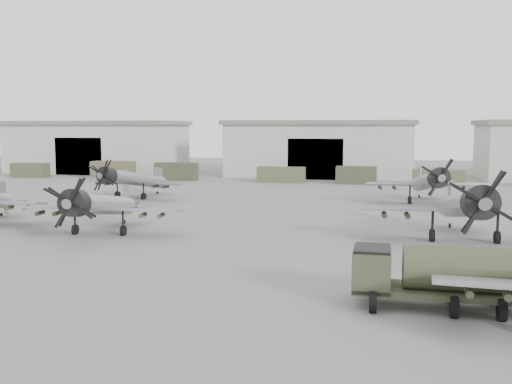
% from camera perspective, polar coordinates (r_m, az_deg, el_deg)
% --- Properties ---
extents(ground, '(220.00, 220.00, 0.00)m').
position_cam_1_polar(ground, '(30.60, -5.38, -8.02)').
color(ground, slate).
rests_on(ground, ground).
extents(hangar_left, '(29.00, 14.80, 8.70)m').
position_cam_1_polar(hangar_left, '(101.74, -15.47, 4.42)').
color(hangar_left, '#B4B3A8').
rests_on(hangar_left, ground).
extents(hangar_center, '(29.00, 14.80, 8.70)m').
position_cam_1_polar(hangar_center, '(90.71, 6.42, 4.38)').
color(hangar_center, '#B4B3A8').
rests_on(hangar_center, ground).
extents(support_truck_0, '(5.54, 2.20, 2.18)m').
position_cam_1_polar(support_truck_0, '(94.35, -21.66, 2.05)').
color(support_truck_0, '#41432C').
rests_on(support_truck_0, ground).
extents(support_truck_1, '(6.39, 2.20, 2.62)m').
position_cam_1_polar(support_truck_1, '(87.43, -14.09, 2.14)').
color(support_truck_1, '#4B4B31').
rests_on(support_truck_1, ground).
extents(support_truck_2, '(6.08, 2.20, 2.55)m').
position_cam_1_polar(support_truck_2, '(83.54, -7.97, 2.06)').
color(support_truck_2, '#353925').
rests_on(support_truck_2, ground).
extents(support_truck_3, '(6.62, 2.20, 2.15)m').
position_cam_1_polar(support_truck_3, '(79.61, 2.54, 1.75)').
color(support_truck_3, '#474930').
rests_on(support_truck_3, ground).
extents(support_truck_4, '(5.44, 2.20, 2.37)m').
position_cam_1_polar(support_truck_4, '(78.56, 9.99, 1.67)').
color(support_truck_4, '#373925').
rests_on(support_truck_4, ground).
extents(support_truck_5, '(6.52, 2.20, 2.06)m').
position_cam_1_polar(support_truck_5, '(78.93, 17.78, 1.37)').
color(support_truck_5, '#464930').
rests_on(support_truck_5, ground).
extents(aircraft_mid_1, '(11.96, 10.76, 4.77)m').
position_cam_1_polar(aircraft_mid_1, '(41.89, -15.57, -1.27)').
color(aircraft_mid_1, gray).
rests_on(aircraft_mid_1, ground).
extents(aircraft_mid_2, '(13.77, 12.39, 5.51)m').
position_cam_1_polar(aircraft_mid_2, '(40.17, 20.26, -1.27)').
color(aircraft_mid_2, gray).
rests_on(aircraft_mid_2, ground).
extents(aircraft_far_0, '(11.82, 10.64, 4.71)m').
position_cam_1_polar(aircraft_far_0, '(62.66, -12.56, 1.29)').
color(aircraft_far_0, gray).
rests_on(aircraft_far_0, ground).
extents(aircraft_far_1, '(12.79, 11.51, 5.09)m').
position_cam_1_polar(aircraft_far_1, '(59.26, 17.02, 1.04)').
color(aircraft_far_1, gray).
rests_on(aircraft_far_1, ground).
extents(fuel_tanker, '(7.02, 3.17, 2.70)m').
position_cam_1_polar(fuel_tanker, '(25.46, 17.38, -7.69)').
color(fuel_tanker, '#363A26').
rests_on(fuel_tanker, ground).
extents(tug_trailer, '(7.28, 3.13, 1.45)m').
position_cam_1_polar(tug_trailer, '(57.66, -15.68, -0.83)').
color(tug_trailer, '#383825').
rests_on(tug_trailer, ground).
extents(ground_crew, '(0.49, 0.65, 1.60)m').
position_cam_1_polar(ground_crew, '(55.23, -23.68, -1.19)').
color(ground_crew, '#40432C').
rests_on(ground_crew, ground).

